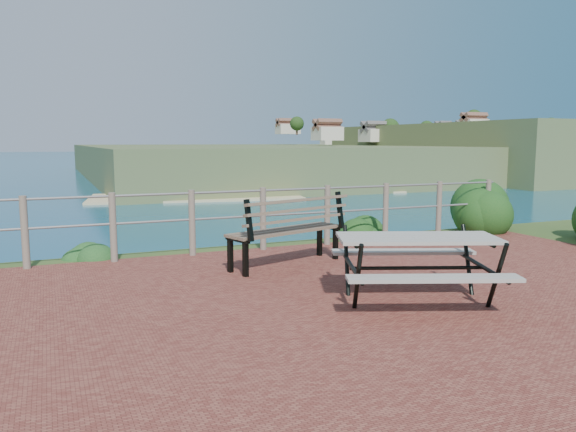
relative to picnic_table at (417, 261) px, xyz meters
The scene contains 9 objects.
ground 0.67m from the picnic_table, behind, with size 10.00×7.00×0.12m, color maroon.
ocean 200.04m from the picnic_table, 90.14° to the left, with size 1200.00×1200.00×0.00m, color #15677E.
safety_railing 3.43m from the picnic_table, 98.29° to the left, with size 9.40×0.10×1.00m.
distant_bay 266.18m from the picnic_table, 49.58° to the left, with size 290.00×232.36×24.00m.
picnic_table is the anchor object (origin of this frame).
park_bench 2.28m from the picnic_table, 105.59° to the left, with size 1.84×0.98×1.01m.
shrub_right_edge 5.53m from the picnic_table, 39.82° to the left, with size 1.24×1.24×1.77m, color #154417.
shrub_lip_west 4.98m from the picnic_table, 130.53° to the left, with size 0.77×0.77×0.51m, color #1B4A1F.
shrub_lip_east 4.33m from the picnic_table, 67.59° to the left, with size 0.84×0.84×0.61m, color #154417.
Camera 1 is at (-3.13, -4.95, 1.75)m, focal length 35.00 mm.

